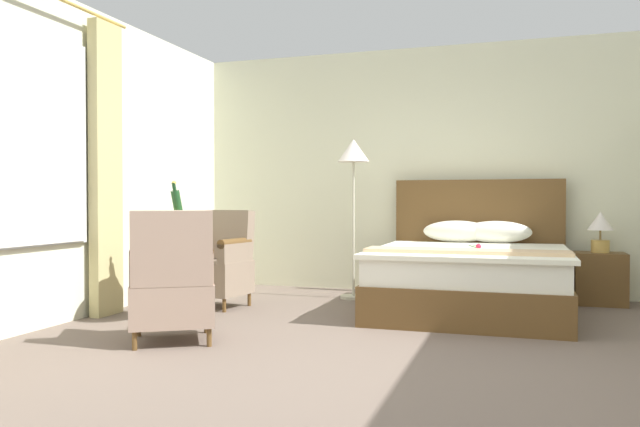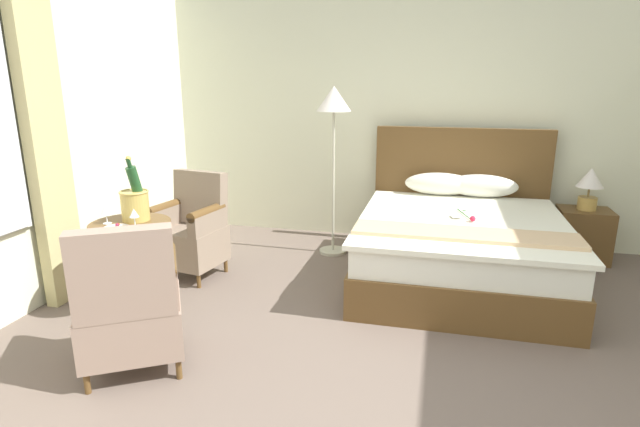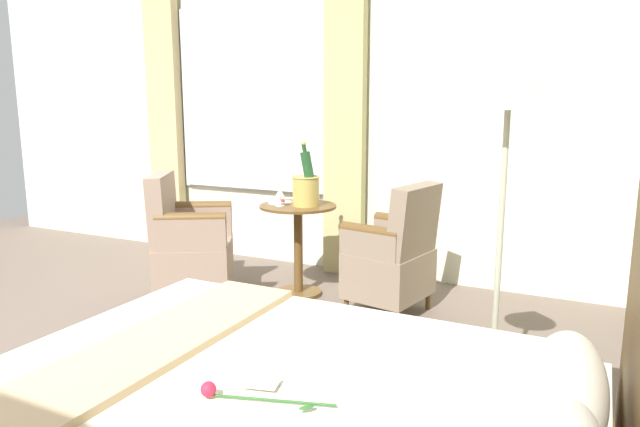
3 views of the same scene
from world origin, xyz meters
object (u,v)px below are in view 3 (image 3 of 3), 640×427
at_px(champagne_bucket, 306,187).
at_px(wine_glass_near_bucket, 300,189).
at_px(wine_glass_near_edge, 280,193).
at_px(snack_plate, 280,202).
at_px(side_table_round, 298,241).
at_px(floor_lamp_brass, 507,116).
at_px(armchair_by_window, 394,256).
at_px(armchair_facing_bed, 188,244).

height_order(champagne_bucket, wine_glass_near_bucket, champagne_bucket).
xyz_separation_m(wine_glass_near_edge, snack_plate, (-0.11, -0.07, -0.09)).
relative_size(side_table_round, champagne_bucket, 1.46).
xyz_separation_m(wine_glass_near_bucket, wine_glass_near_edge, (0.26, -0.03, -0.00)).
xyz_separation_m(side_table_round, wine_glass_near_edge, (0.11, -0.10, 0.38)).
xyz_separation_m(floor_lamp_brass, wine_glass_near_bucket, (-1.34, -1.76, -0.61)).
relative_size(floor_lamp_brass, snack_plate, 9.13).
bearing_deg(wine_glass_near_edge, wine_glass_near_bucket, 173.07).
height_order(floor_lamp_brass, armchair_by_window, floor_lamp_brass).
bearing_deg(floor_lamp_brass, wine_glass_near_edge, -121.17).
height_order(side_table_round, wine_glass_near_edge, wine_glass_near_edge).
bearing_deg(armchair_facing_bed, side_table_round, 122.14).
distance_m(champagne_bucket, armchair_by_window, 0.86).
relative_size(champagne_bucket, wine_glass_near_bucket, 3.55).
bearing_deg(wine_glass_near_bucket, armchair_by_window, 76.50).
bearing_deg(champagne_bucket, armchair_by_window, 85.70).
xyz_separation_m(champagne_bucket, wine_glass_near_edge, (0.10, -0.17, -0.05)).
xyz_separation_m(side_table_round, armchair_facing_bed, (0.45, -0.72, -0.01)).
bearing_deg(wine_glass_near_edge, armchair_by_window, 92.93).
xyz_separation_m(floor_lamp_brass, champagne_bucket, (-1.18, -1.61, -0.56)).
relative_size(champagne_bucket, snack_plate, 2.67).
bearing_deg(snack_plate, armchair_facing_bed, -50.85).
xyz_separation_m(floor_lamp_brass, side_table_round, (-1.19, -1.69, -0.99)).
height_order(side_table_round, armchair_by_window, armchair_by_window).
relative_size(wine_glass_near_bucket, wine_glass_near_edge, 1.00).
relative_size(wine_glass_near_edge, snack_plate, 0.75).
bearing_deg(side_table_round, floor_lamp_brass, 54.87).
bearing_deg(snack_plate, wine_glass_near_edge, 30.77).
relative_size(wine_glass_near_bucket, armchair_facing_bed, 0.14).
bearing_deg(floor_lamp_brass, side_table_round, -125.13).
xyz_separation_m(armchair_by_window, armchair_facing_bed, (0.39, -1.52, 0.01)).
bearing_deg(snack_plate, champagne_bucket, 87.54).
bearing_deg(side_table_round, armchair_by_window, 85.52).
height_order(side_table_round, armchair_facing_bed, armchair_facing_bed).
height_order(wine_glass_near_bucket, wine_glass_near_edge, same).
bearing_deg(champagne_bucket, floor_lamp_brass, 53.80).
height_order(floor_lamp_brass, wine_glass_near_bucket, floor_lamp_brass).
bearing_deg(champagne_bucket, wine_glass_near_bucket, -137.52).
xyz_separation_m(champagne_bucket, armchair_by_window, (0.05, 0.73, -0.45)).
xyz_separation_m(champagne_bucket, snack_plate, (-0.01, -0.24, -0.14)).
bearing_deg(floor_lamp_brass, armchair_facing_bed, -107.06).
bearing_deg(armchair_facing_bed, champagne_bucket, 119.12).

